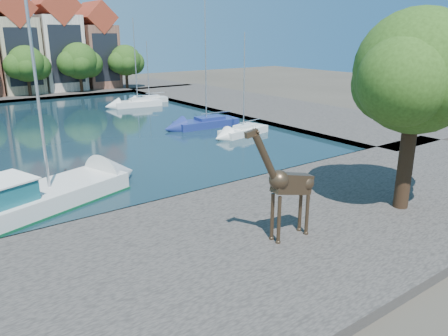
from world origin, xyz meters
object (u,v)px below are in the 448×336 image
object	(u,v)px
giraffe_statue	(287,184)
motorsailer	(21,200)
plane_tree	(418,76)
sailboat_right_a	(243,129)

from	to	relation	value
giraffe_statue	motorsailer	bearing A→B (deg)	128.92
plane_tree	sailboat_right_a	size ratio (longest dim) A/B	1.08
motorsailer	sailboat_right_a	world-z (taller)	motorsailer
sailboat_right_a	motorsailer	bearing A→B (deg)	-159.81
giraffe_statue	sailboat_right_a	xyz separation A→B (m)	(13.23, 19.64, -2.59)
plane_tree	motorsailer	size ratio (longest dim) A/B	0.86
giraffe_statue	sailboat_right_a	distance (m)	23.83
plane_tree	sailboat_right_a	distance (m)	22.43
giraffe_statue	sailboat_right_a	bearing A→B (deg)	56.04
plane_tree	motorsailer	bearing A→B (deg)	144.25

